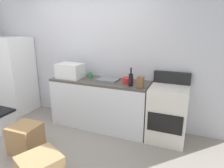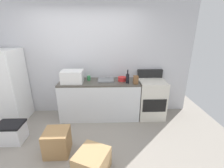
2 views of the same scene
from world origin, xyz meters
TOP-DOWN VIEW (x-y plane):
  - ground_plane at (0.00, 0.00)m, footprint 6.00×6.00m
  - wall_back at (0.00, 1.55)m, footprint 5.00×0.10m
  - kitchen_counter at (0.30, 1.20)m, footprint 1.80×0.60m
  - refrigerator at (-1.75, 1.15)m, footprint 0.68×0.66m
  - stove_oven at (1.52, 1.21)m, footprint 0.60×0.61m
  - microwave at (-0.28, 1.14)m, footprint 0.46×0.34m
  - sink_basin at (0.45, 1.24)m, footprint 0.36×0.32m
  - wine_bottle at (0.92, 1.05)m, footprint 0.07×0.07m
  - coffee_mug at (0.06, 1.29)m, footprint 0.08×0.08m
  - knife_block at (1.09, 1.00)m, footprint 0.10×0.10m
  - mixing_bowl at (0.82, 1.22)m, footprint 0.19×0.19m
  - cardboard_box_large at (0.25, -0.37)m, footprint 0.58×0.59m
  - cardboard_box_medium at (-0.37, 0.03)m, footprint 0.41×0.40m
  - storage_bin at (-1.32, 0.34)m, footprint 0.46×0.36m

SIDE VIEW (x-z plane):
  - ground_plane at x=0.00m, z-range 0.00..0.00m
  - cardboard_box_large at x=0.25m, z-range 0.00..0.34m
  - storage_bin at x=-1.32m, z-range 0.00..0.38m
  - cardboard_box_medium at x=-0.37m, z-range 0.00..0.43m
  - kitchen_counter at x=0.30m, z-range 0.00..0.90m
  - stove_oven at x=1.52m, z-range -0.08..1.02m
  - refrigerator at x=-1.75m, z-range 0.00..1.63m
  - sink_basin at x=0.45m, z-range 0.90..0.93m
  - mixing_bowl at x=0.82m, z-range 0.90..0.99m
  - coffee_mug at x=0.06m, z-range 0.90..1.00m
  - knife_block at x=1.09m, z-range 0.90..1.08m
  - wine_bottle at x=0.92m, z-range 0.86..1.16m
  - microwave at x=-0.28m, z-range 0.90..1.17m
  - wall_back at x=0.00m, z-range 0.00..2.60m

